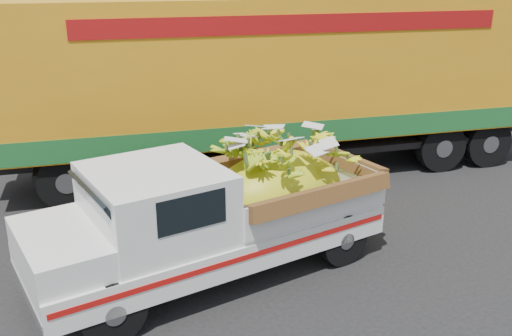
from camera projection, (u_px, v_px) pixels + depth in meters
name	position (u px, v px, depth m)	size (l,w,h in m)	color
ground	(267.00, 236.00, 9.80)	(100.00, 100.00, 0.00)	black
curb	(175.00, 146.00, 14.40)	(60.00, 0.25, 0.15)	gray
sidewalk	(154.00, 126.00, 16.20)	(60.00, 4.00, 0.14)	gray
pickup_truck	(233.00, 208.00, 8.50)	(5.42, 2.60, 1.82)	black
semi_trailer	(280.00, 77.00, 12.27)	(12.07, 4.34, 3.80)	black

